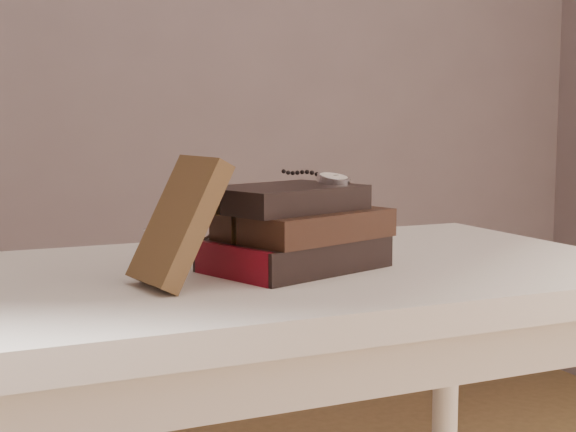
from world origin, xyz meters
name	(u,v)px	position (x,y,z in m)	size (l,w,h in m)	color
table	(290,328)	(0.00, 0.35, 0.66)	(1.00, 0.60, 0.75)	silver
book_stack	(295,230)	(-0.01, 0.32, 0.80)	(0.28, 0.23, 0.12)	black
journal	(179,222)	(-0.19, 0.27, 0.83)	(0.03, 0.11, 0.17)	#412C19
pocket_watch	(331,178)	(0.06, 0.33, 0.87)	(0.06, 0.15, 0.02)	silver
eyeglasses	(212,222)	(-0.11, 0.37, 0.82)	(0.13, 0.14, 0.05)	silver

